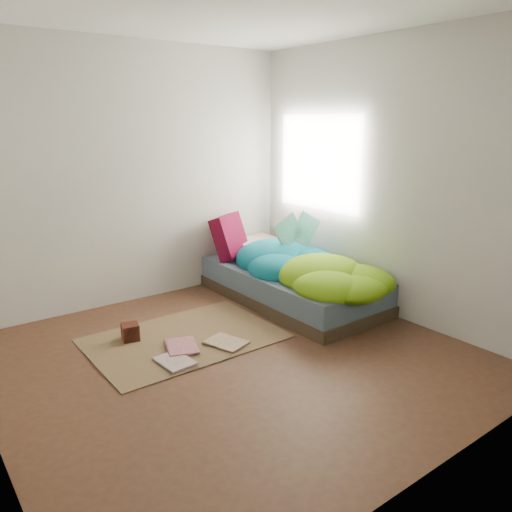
{
  "coord_description": "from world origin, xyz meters",
  "views": [
    {
      "loc": [
        -2.05,
        -3.02,
        1.84
      ],
      "look_at": [
        0.78,
        0.75,
        0.55
      ],
      "focal_mm": 35.0,
      "sensor_mm": 36.0,
      "label": 1
    }
  ],
  "objects_px": {
    "open_book": "(298,221)",
    "bed": "(291,285)",
    "wooden_box": "(130,332)",
    "pillow_magenta": "(230,236)",
    "floor_book_b": "(167,349)",
    "floor_book_a": "(162,366)"
  },
  "relations": [
    {
      "from": "pillow_magenta",
      "to": "floor_book_a",
      "type": "bearing_deg",
      "value": -168.72
    },
    {
      "from": "floor_book_a",
      "to": "pillow_magenta",
      "type": "bearing_deg",
      "value": 36.56
    },
    {
      "from": "floor_book_a",
      "to": "floor_book_b",
      "type": "distance_m",
      "value": 0.29
    },
    {
      "from": "bed",
      "to": "pillow_magenta",
      "type": "height_order",
      "value": "pillow_magenta"
    },
    {
      "from": "open_book",
      "to": "floor_book_b",
      "type": "distance_m",
      "value": 1.99
    },
    {
      "from": "open_book",
      "to": "bed",
      "type": "bearing_deg",
      "value": -140.71
    },
    {
      "from": "floor_book_b",
      "to": "wooden_box",
      "type": "bearing_deg",
      "value": 130.27
    },
    {
      "from": "wooden_box",
      "to": "open_book",
      "type": "bearing_deg",
      "value": 0.81
    },
    {
      "from": "floor_book_b",
      "to": "open_book",
      "type": "bearing_deg",
      "value": 32.29
    },
    {
      "from": "bed",
      "to": "wooden_box",
      "type": "height_order",
      "value": "bed"
    },
    {
      "from": "bed",
      "to": "floor_book_a",
      "type": "height_order",
      "value": "bed"
    },
    {
      "from": "open_book",
      "to": "floor_book_a",
      "type": "xyz_separation_m",
      "value": [
        -1.94,
        -0.65,
        -0.8
      ]
    },
    {
      "from": "bed",
      "to": "floor_book_b",
      "type": "height_order",
      "value": "bed"
    },
    {
      "from": "wooden_box",
      "to": "floor_book_a",
      "type": "xyz_separation_m",
      "value": [
        -0.01,
        -0.62,
        -0.06
      ]
    },
    {
      "from": "open_book",
      "to": "floor_book_b",
      "type": "relative_size",
      "value": 1.41
    },
    {
      "from": "wooden_box",
      "to": "bed",
      "type": "bearing_deg",
      "value": -2.49
    },
    {
      "from": "pillow_magenta",
      "to": "open_book",
      "type": "distance_m",
      "value": 0.83
    },
    {
      "from": "bed",
      "to": "open_book",
      "type": "bearing_deg",
      "value": 31.94
    },
    {
      "from": "pillow_magenta",
      "to": "floor_book_b",
      "type": "xyz_separation_m",
      "value": [
        -1.37,
        -1.09,
        -0.55
      ]
    },
    {
      "from": "open_book",
      "to": "floor_book_a",
      "type": "height_order",
      "value": "open_book"
    },
    {
      "from": "wooden_box",
      "to": "floor_book_b",
      "type": "xyz_separation_m",
      "value": [
        0.15,
        -0.38,
        -0.05
      ]
    },
    {
      "from": "pillow_magenta",
      "to": "wooden_box",
      "type": "height_order",
      "value": "pillow_magenta"
    }
  ]
}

